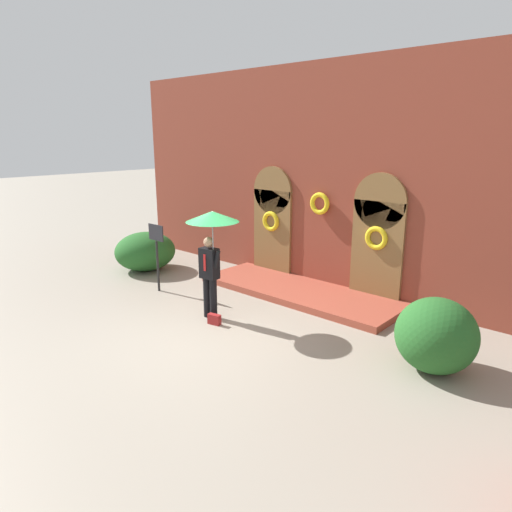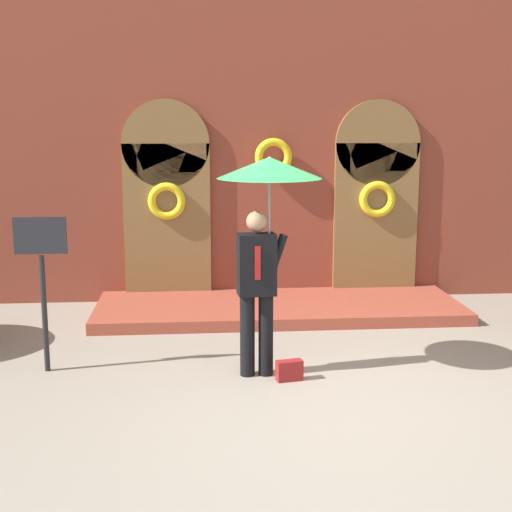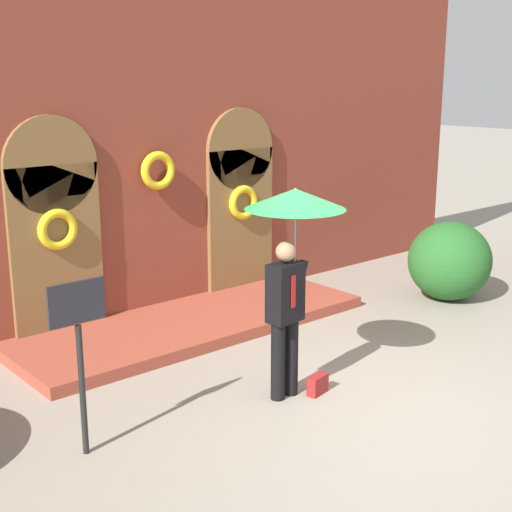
{
  "view_description": "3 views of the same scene",
  "coord_description": "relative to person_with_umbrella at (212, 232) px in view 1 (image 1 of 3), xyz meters",
  "views": [
    {
      "loc": [
        6.43,
        -5.68,
        3.85
      ],
      "look_at": [
        -0.36,
        1.85,
        1.17
      ],
      "focal_mm": 32.0,
      "sensor_mm": 36.0,
      "label": 1
    },
    {
      "loc": [
        -1.15,
        -6.81,
        2.72
      ],
      "look_at": [
        -0.49,
        1.16,
        1.21
      ],
      "focal_mm": 50.0,
      "sensor_mm": 36.0,
      "label": 2
    },
    {
      "loc": [
        -5.63,
        -4.87,
        3.52
      ],
      "look_at": [
        -0.42,
        1.18,
        1.5
      ],
      "focal_mm": 50.0,
      "sensor_mm": 36.0,
      "label": 3
    }
  ],
  "objects": [
    {
      "name": "building_facade",
      "position": [
        0.43,
        3.59,
        0.76
      ],
      "size": [
        14.0,
        2.3,
        5.6
      ],
      "color": "brown",
      "rests_on": "ground"
    },
    {
      "name": "shrub_right",
      "position": [
        4.41,
        0.95,
        -1.28
      ],
      "size": [
        1.34,
        1.32,
        1.27
      ],
      "primitive_type": "ellipsoid",
      "color": "#235B23",
      "rests_on": "ground"
    },
    {
      "name": "person_with_umbrella",
      "position": [
        0.0,
        0.0,
        0.0
      ],
      "size": [
        1.1,
        1.1,
        2.36
      ],
      "color": "black",
      "rests_on": "ground"
    },
    {
      "name": "handbag",
      "position": [
        0.24,
        -0.2,
        -1.8
      ],
      "size": [
        0.3,
        0.17,
        0.22
      ],
      "primitive_type": "cube",
      "rotation": [
        0.0,
        0.0,
        0.2
      ],
      "color": "maroon",
      "rests_on": "ground"
    },
    {
      "name": "ground_plane",
      "position": [
        0.43,
        -0.56,
        -1.91
      ],
      "size": [
        80.0,
        80.0,
        0.0
      ],
      "primitive_type": "plane",
      "color": "gray"
    },
    {
      "name": "sign_post",
      "position": [
        -2.4,
        0.32,
        -0.75
      ],
      "size": [
        0.56,
        0.06,
        1.72
      ],
      "color": "black",
      "rests_on": "ground"
    },
    {
      "name": "shrub_left",
      "position": [
        -4.25,
        1.22,
        -1.35
      ],
      "size": [
        1.67,
        1.78,
        1.12
      ],
      "primitive_type": "ellipsoid",
      "color": "#235B23",
      "rests_on": "ground"
    }
  ]
}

